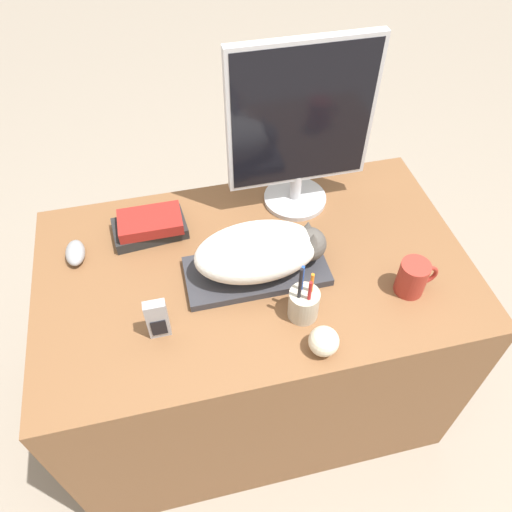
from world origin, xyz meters
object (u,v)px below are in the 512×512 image
object	(u,v)px
computer_mouse	(75,253)
pen_cup	(304,303)
monitor	(301,124)
baseball	(324,341)
keyboard	(258,271)
cat	(263,251)
book_stack	(150,226)
coffee_mug	(413,278)
phone	(157,319)

from	to	relation	value
computer_mouse	pen_cup	world-z (taller)	pen_cup
monitor	pen_cup	xyz separation A→B (m)	(-0.11, -0.44, -0.24)
pen_cup	baseball	bearing A→B (deg)	-81.16
keyboard	cat	size ratio (longest dim) A/B	1.10
pen_cup	computer_mouse	bearing A→B (deg)	149.71
computer_mouse	book_stack	xyz separation A→B (m)	(0.22, 0.05, 0.01)
book_stack	pen_cup	bearing A→B (deg)	-47.08
monitor	baseball	size ratio (longest dim) A/B	6.95
coffee_mug	book_stack	xyz separation A→B (m)	(-0.68, 0.38, -0.02)
computer_mouse	baseball	size ratio (longest dim) A/B	1.26
phone	book_stack	bearing A→B (deg)	88.38
cat	computer_mouse	world-z (taller)	cat
cat	book_stack	size ratio (longest dim) A/B	1.61
cat	book_stack	world-z (taller)	cat
monitor	computer_mouse	xyz separation A→B (m)	(-0.70, -0.09, -0.27)
monitor	book_stack	distance (m)	0.54
computer_mouse	phone	bearing A→B (deg)	-56.09
keyboard	phone	bearing A→B (deg)	-154.92
monitor	coffee_mug	bearing A→B (deg)	-63.89
monitor	book_stack	bearing A→B (deg)	-174.75
coffee_mug	pen_cup	bearing A→B (deg)	-177.79
monitor	coffee_mug	xyz separation A→B (m)	(0.21, -0.42, -0.24)
cat	coffee_mug	size ratio (longest dim) A/B	3.15
keyboard	book_stack	distance (m)	0.36
book_stack	coffee_mug	bearing A→B (deg)	-29.30
cat	keyboard	bearing A→B (deg)	180.00
monitor	pen_cup	bearing A→B (deg)	-103.61
book_stack	computer_mouse	bearing A→B (deg)	-167.62
book_stack	cat	bearing A→B (deg)	-37.79
cat	monitor	distance (m)	0.38
pen_cup	baseball	world-z (taller)	pen_cup
pen_cup	phone	world-z (taller)	pen_cup
monitor	pen_cup	world-z (taller)	monitor
monitor	coffee_mug	distance (m)	0.53
computer_mouse	baseball	world-z (taller)	baseball
pen_cup	book_stack	distance (m)	0.54
phone	book_stack	size ratio (longest dim) A/B	0.56
phone	book_stack	world-z (taller)	phone
coffee_mug	pen_cup	distance (m)	0.31
keyboard	phone	size ratio (longest dim) A/B	3.16
keyboard	cat	world-z (taller)	cat
pen_cup	keyboard	bearing A→B (deg)	117.05
monitor	phone	size ratio (longest dim) A/B	4.24
keyboard	phone	distance (m)	0.33
baseball	phone	xyz separation A→B (m)	(-0.39, 0.14, 0.02)
pen_cup	baseball	size ratio (longest dim) A/B	2.56
pen_cup	phone	distance (m)	0.38
cat	monitor	world-z (taller)	monitor
phone	book_stack	xyz separation A→B (m)	(0.01, 0.37, -0.03)
keyboard	book_stack	xyz separation A→B (m)	(-0.28, 0.23, 0.02)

